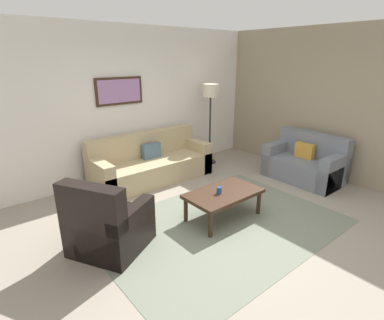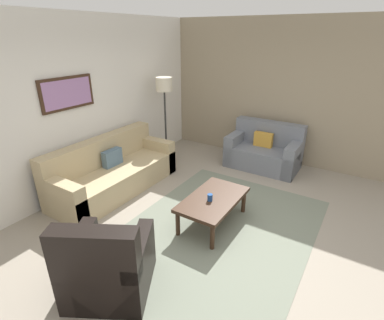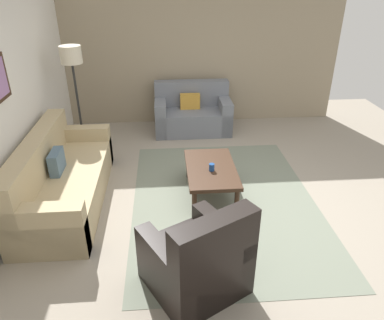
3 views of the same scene
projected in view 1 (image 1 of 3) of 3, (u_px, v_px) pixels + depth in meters
ground_plane at (221, 226)px, 4.27m from camera, size 8.00×8.00×0.00m
rear_partition at (125, 104)px, 5.71m from camera, size 6.00×0.12×2.80m
stone_feature_panel at (339, 105)px, 5.62m from camera, size 0.12×5.20×2.80m
area_rug at (221, 226)px, 4.26m from camera, size 3.31×2.36×0.01m
couch_main at (150, 164)px, 5.81m from camera, size 2.27×0.87×0.88m
couch_loveseat at (306, 164)px, 5.82m from camera, size 0.80×1.38×0.88m
armchair_leather at (107, 228)px, 3.64m from camera, size 1.09×1.09×0.95m
coffee_table at (223, 195)px, 4.38m from camera, size 1.10×0.64×0.41m
cup at (219, 190)px, 4.30m from camera, size 0.07×0.07×0.10m
lamp_standing at (211, 99)px, 6.37m from camera, size 0.32×0.32×1.71m
framed_artwork at (119, 91)px, 5.47m from camera, size 0.90×0.04×0.48m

